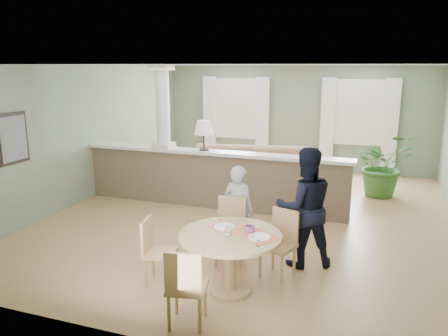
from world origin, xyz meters
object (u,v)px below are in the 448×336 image
at_px(sofa, 248,171).
at_px(dining_table, 231,246).
at_px(man_person, 305,207).
at_px(chair_near, 186,285).
at_px(chair_far_man, 281,240).
at_px(chair_far_boy, 231,227).
at_px(chair_side, 155,248).
at_px(houseplant, 383,165).
at_px(child_person, 238,210).

bearing_deg(sofa, dining_table, -87.32).
xyz_separation_m(sofa, man_person, (1.70, -3.16, 0.35)).
bearing_deg(chair_near, chair_far_man, -126.06).
xyz_separation_m(sofa, chair_far_boy, (0.72, -3.37, 0.02)).
bearing_deg(chair_far_man, chair_near, -95.85).
bearing_deg(chair_side, chair_far_boy, -46.60).
distance_m(houseplant, chair_side, 5.67).
bearing_deg(child_person, dining_table, 116.88).
relative_size(sofa, houseplant, 2.44).
height_order(chair_near, man_person, man_person).
height_order(dining_table, chair_near, chair_near).
height_order(houseplant, dining_table, houseplant).
bearing_deg(sofa, chair_far_boy, -88.66).
bearing_deg(dining_table, chair_far_man, 52.81).
bearing_deg(sofa, child_person, -87.14).
relative_size(dining_table, chair_far_boy, 1.36).
xyz_separation_m(chair_far_boy, chair_side, (-0.68, -0.94, -0.03)).
height_order(dining_table, child_person, child_person).
relative_size(sofa, chair_far_boy, 3.62).
bearing_deg(dining_table, man_person, 56.15).
distance_m(dining_table, chair_far_man, 0.79).
bearing_deg(man_person, chair_side, 10.13).
xyz_separation_m(chair_far_man, man_person, (0.23, 0.42, 0.34)).
bearing_deg(houseplant, chair_far_man, -106.29).
bearing_deg(dining_table, child_person, 102.91).
bearing_deg(man_person, sofa, -86.17).
bearing_deg(child_person, sofa, -62.44).
bearing_deg(child_person, chair_side, 73.34).
xyz_separation_m(dining_table, chair_near, (-0.20, -0.87, -0.10)).
height_order(dining_table, chair_side, chair_side).
relative_size(dining_table, man_person, 0.75).
bearing_deg(man_person, houseplant, -129.31).
xyz_separation_m(chair_far_boy, chair_near, (0.08, -1.71, -0.01)).
distance_m(child_person, man_person, 0.97).
bearing_deg(dining_table, chair_near, -103.09).
height_order(chair_far_man, chair_side, chair_far_man).
xyz_separation_m(dining_table, child_person, (-0.25, 1.10, 0.07)).
xyz_separation_m(dining_table, chair_far_boy, (-0.28, 0.84, -0.09)).
bearing_deg(chair_far_man, sofa, 130.82).
height_order(dining_table, man_person, man_person).
distance_m(chair_far_man, man_person, 0.59).
xyz_separation_m(sofa, chair_far_man, (1.48, -3.59, 0.01)).
xyz_separation_m(chair_far_man, chair_side, (-1.43, -0.72, -0.02)).
distance_m(houseplant, chair_far_man, 4.45).
distance_m(chair_far_boy, chair_side, 1.16).
xyz_separation_m(sofa, dining_table, (1.00, -4.21, 0.11)).
bearing_deg(houseplant, sofa, -165.90).
height_order(houseplant, man_person, man_person).
distance_m(dining_table, chair_side, 0.98).
relative_size(houseplant, chair_far_boy, 1.48).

